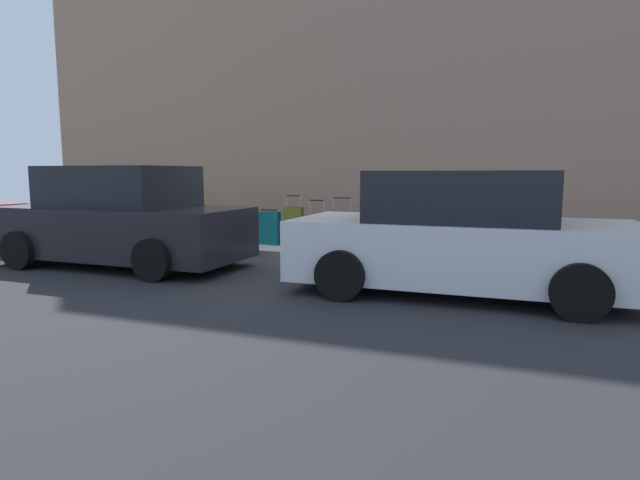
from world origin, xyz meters
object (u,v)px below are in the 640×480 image
suitcase_teal_7 (270,228)px  fire_hydrant (229,223)px  suitcase_black_4 (342,231)px  parked_car_charcoal_1 (122,220)px  suitcase_navy_3 (370,236)px  bollard_post (204,222)px  suitcase_red_5 (317,231)px  suitcase_silver_2 (398,237)px  suitcase_olive_6 (294,226)px  suitcase_maroon_1 (427,233)px  parked_car_white_0 (460,236)px  suitcase_teal_0 (457,237)px

suitcase_teal_7 → fire_hydrant: size_ratio=0.94×
suitcase_black_4 → parked_car_charcoal_1: size_ratio=0.23×
suitcase_navy_3 → bollard_post: size_ratio=0.91×
suitcase_navy_3 → suitcase_black_4: bearing=8.1°
suitcase_navy_3 → fire_hydrant: (3.07, 0.06, 0.14)m
suitcase_red_5 → fire_hydrant: suitcase_red_5 is taller
suitcase_silver_2 → suitcase_olive_6: (2.10, 0.06, 0.13)m
parked_car_charcoal_1 → suitcase_red_5: bearing=-138.0°
suitcase_olive_6 → suitcase_maroon_1: bearing=-178.0°
fire_hydrant → bollard_post: bollard_post is taller
parked_car_charcoal_1 → suitcase_teal_7: bearing=-123.8°
parked_car_white_0 → suitcase_maroon_1: bearing=-71.2°
suitcase_teal_0 → suitcase_red_5: size_ratio=0.92×
suitcase_teal_0 → suitcase_navy_3: 1.62m
suitcase_teal_0 → parked_car_charcoal_1: (5.34, 2.39, 0.33)m
suitcase_black_4 → bollard_post: bearing=2.5°
suitcase_navy_3 → parked_car_charcoal_1: parked_car_charcoal_1 is taller
bollard_post → parked_car_white_0: parked_car_white_0 is taller
parked_car_white_0 → bollard_post: bearing=-22.4°
fire_hydrant → suitcase_silver_2: bearing=-179.2°
suitcase_silver_2 → suitcase_teal_7: 2.65m
suitcase_maroon_1 → suitcase_silver_2: (0.54, 0.03, -0.10)m
suitcase_maroon_1 → bollard_post: bearing=2.8°
suitcase_silver_2 → suitcase_olive_6: 2.11m
suitcase_maroon_1 → suitcase_black_4: suitcase_black_4 is taller
suitcase_navy_3 → suitcase_black_4: (0.55, 0.08, 0.08)m
suitcase_maroon_1 → fire_hydrant: size_ratio=1.28×
suitcase_olive_6 → bollard_post: (2.01, 0.14, 0.04)m
suitcase_teal_0 → fire_hydrant: (4.69, -0.03, 0.08)m
fire_hydrant → parked_car_white_0: 5.56m
suitcase_teal_0 → suitcase_silver_2: size_ratio=1.09×
suitcase_silver_2 → suitcase_navy_3: suitcase_silver_2 is taller
suitcase_maroon_1 → suitcase_olive_6: 2.64m
suitcase_black_4 → suitcase_navy_3: bearing=-171.9°
suitcase_maroon_1 → bollard_post: (4.66, 0.23, 0.06)m
suitcase_teal_7 → bollard_post: bollard_post is taller
suitcase_black_4 → suitcase_red_5: size_ratio=1.06×
bollard_post → suitcase_navy_3: bearing=-176.7°
suitcase_teal_7 → suitcase_navy_3: bearing=-178.3°
fire_hydrant → suitcase_navy_3: bearing=-178.9°
bollard_post → suitcase_maroon_1: bearing=-177.2°
suitcase_silver_2 → bollard_post: size_ratio=0.93×
suitcase_navy_3 → fire_hydrant: size_ratio=1.01×
parked_car_white_0 → suitcase_teal_0: bearing=-82.6°
parked_car_charcoal_1 → suitcase_black_4: bearing=-142.9°
suitcase_teal_0 → bollard_post: (5.20, 0.12, 0.10)m
suitcase_navy_3 → suitcase_red_5: (1.07, 0.09, 0.06)m
bollard_post → suitcase_silver_2: bearing=-177.2°
bollard_post → suitcase_black_4: bearing=-177.5°
suitcase_maroon_1 → suitcase_black_4: 1.63m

